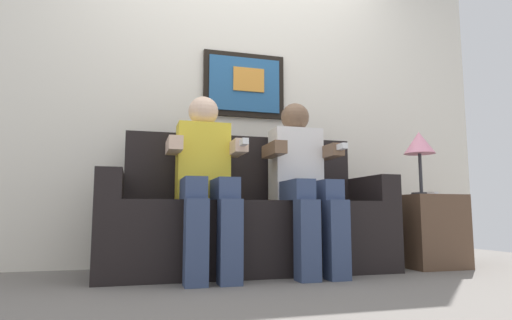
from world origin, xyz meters
TOP-DOWN VIEW (x-y plane):
  - ground_plane at (0.00, 0.00)m, footprint 5.52×5.52m
  - back_wall_assembly at (0.00, 0.76)m, footprint 4.25×0.10m
  - couch at (0.00, 0.33)m, footprint 1.85×0.58m
  - person_on_left at (-0.31, 0.16)m, footprint 0.46×0.56m
  - person_on_right at (0.31, 0.16)m, footprint 0.46×0.56m
  - side_table_right at (1.27, 0.22)m, footprint 0.40×0.40m
  - table_lamp at (1.26, 0.25)m, footprint 0.22×0.22m
  - spare_remote_on_table at (1.27, 0.18)m, footprint 0.04×0.13m

SIDE VIEW (x-z plane):
  - ground_plane at x=0.00m, z-range 0.00..0.00m
  - side_table_right at x=1.27m, z-range 0.00..0.50m
  - couch at x=0.00m, z-range -0.14..0.76m
  - spare_remote_on_table at x=1.27m, z-range 0.50..0.52m
  - person_on_left at x=-0.31m, z-range 0.05..1.16m
  - person_on_right at x=0.31m, z-range 0.05..1.16m
  - table_lamp at x=1.26m, z-range 0.63..1.09m
  - back_wall_assembly at x=0.00m, z-range 0.00..2.60m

